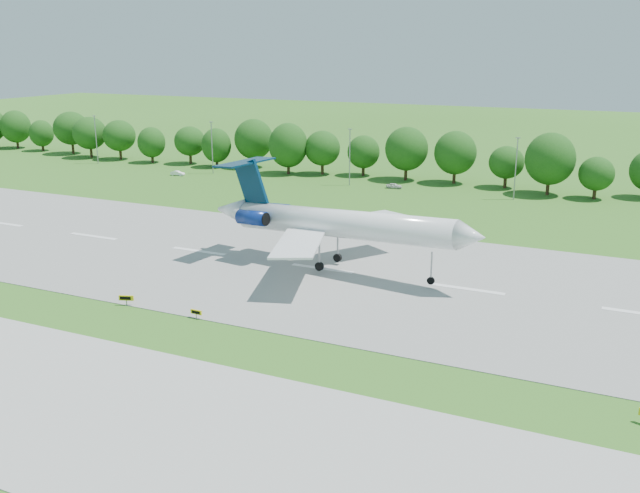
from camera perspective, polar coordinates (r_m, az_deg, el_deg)
The scene contains 10 objects.
ground at distance 75.91m, azimuth -7.85°, elevation -6.97°, with size 600.00×600.00×0.00m, color #2E5F19.
runway at distance 96.47m, azimuth 0.18°, elevation -1.80°, with size 400.00×45.00×0.08m, color gray.
taxiway at distance 63.09m, azimuth -16.92°, elevation -12.45°, with size 400.00×23.00×0.08m, color #ADADA8.
tree_line at distance 157.01m, azimuth 10.62°, elevation 7.09°, with size 288.40×8.40×10.40m.
light_poles at distance 148.11m, azimuth 8.69°, elevation 6.73°, with size 175.90×0.25×12.19m.
airliner at distance 94.52m, azimuth 0.77°, elevation 2.02°, with size 40.76×29.46×13.53m.
taxi_sign_left at distance 85.89m, azimuth -15.24°, elevation -4.01°, with size 1.72×0.76×1.23m.
taxi_sign_centre at distance 80.27m, azimuth -9.88°, elevation -5.20°, with size 1.44×0.23×1.01m.
service_vehicle_a at distance 170.00m, azimuth -11.32°, elevation 5.77°, with size 1.15×3.29×1.08m, color white.
service_vehicle_b at distance 152.18m, azimuth 5.95°, elevation 4.86°, with size 1.34×3.33×1.14m, color silver.
Camera 1 is at (38.72, -58.42, 29.15)m, focal length 40.00 mm.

